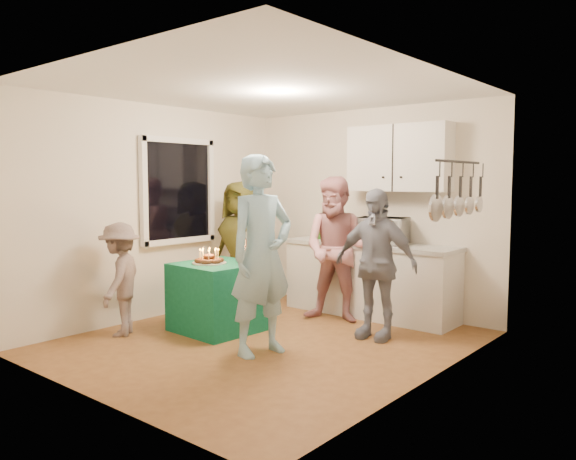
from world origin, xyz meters
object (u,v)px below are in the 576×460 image
Objects in this scene: man_birthday at (261,255)px; party_table at (218,297)px; microwave at (382,231)px; woman_back_right at (375,264)px; woman_back_left at (241,245)px; child_near_left at (120,279)px; punch_jar at (253,248)px; counter at (369,281)px; woman_back_center at (337,249)px.

party_table is at bearing 82.21° from man_birthday.
woman_back_right is (0.40, -0.84, -0.27)m from microwave.
woman_back_left is 1.77m from child_near_left.
man_birthday is (0.65, -0.57, 0.03)m from punch_jar.
counter is 3.77× the size of microwave.
microwave is at bearing 39.94° from woman_back_center.
counter is 2.59× the size of party_table.
punch_jar is (-0.81, -1.45, -0.14)m from microwave.
punch_jar is (0.30, 0.24, 0.55)m from party_table.
counter is 1.08m from woman_back_right.
counter is 1.72m from woman_back_left.
woman_back_center is at bearing 9.62° from woman_back_left.
counter is at bearing 66.42° from punch_jar.
counter is 6.47× the size of punch_jar.
microwave is 0.47× the size of child_near_left.
woman_back_right is at bearing -43.09° from woman_back_center.
microwave is at bearing 56.84° from party_table.
microwave is at bearing 6.50° from man_birthday.
woman_back_left is (-0.56, 0.93, 0.46)m from party_table.
counter is 1.27× the size of woman_back_center.
man_birthday reaches higher than party_table.
woman_back_right is at bearing 26.75° from punch_jar.
man_birthday is (0.02, -2.01, 0.53)m from counter.
woman_back_left is (-1.67, -0.76, -0.24)m from microwave.
punch_jar is 1.36m from woman_back_right.
child_near_left is at bearing -144.35° from woman_back_center.
woman_back_left is 1.36× the size of child_near_left.
child_near_left is at bearing -129.23° from party_table.
party_table is at bearing -59.92° from woman_back_left.
woman_back_center is 0.79m from woman_back_right.
counter is 1.32× the size of woman_back_left.
punch_jar is 0.21× the size of woman_back_right.
woman_back_center is at bearing -105.31° from counter.
woman_back_right is (0.56, 1.18, -0.16)m from man_birthday.
man_birthday is 1.57× the size of child_near_left.
counter is 2.98m from child_near_left.
punch_jar is at bearing -39.64° from woman_back_left.
woman_back_center is (-0.31, -0.51, -0.21)m from microwave.
woman_back_left reaches higher than woman_back_right.
man_birthday is (0.95, -0.32, 0.58)m from party_table.
woman_back_center is (0.49, 0.94, -0.07)m from punch_jar.
woman_back_left is at bearing -152.96° from counter.
party_table is at bearing -140.76° from punch_jar.
punch_jar is at bearing 99.62° from child_near_left.
woman_back_left reaches higher than punch_jar.
child_near_left reaches higher than party_table.
woman_back_right is at bearing -3.17° from woman_back_left.
child_near_left is at bearing 118.01° from man_birthday.
microwave reaches higher than counter.
woman_back_center reaches higher than punch_jar.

